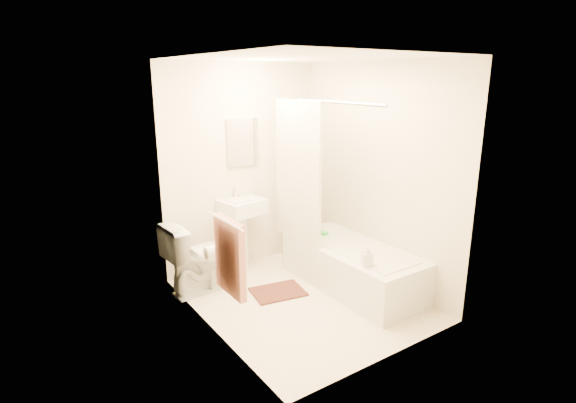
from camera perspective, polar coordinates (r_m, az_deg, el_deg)
floor at (r=4.77m, az=1.73°, el=-12.34°), size 2.40×2.40×0.00m
ceiling at (r=4.22m, az=2.01°, el=17.85°), size 2.40×2.40×0.00m
wall_back at (r=5.33m, az=-5.78°, el=4.32°), size 2.00×0.02×2.40m
wall_left at (r=3.85m, az=-10.24°, el=-0.19°), size 0.02×2.40×2.40m
wall_right at (r=4.98m, az=11.21°, el=3.31°), size 0.02×2.40×2.40m
mirror at (r=5.27m, az=-5.76°, el=7.49°), size 0.40×0.03×0.55m
curtain_rod at (r=4.49m, az=4.35°, el=12.57°), size 0.03×1.70×0.03m
shower_curtain at (r=4.90m, az=1.25°, el=3.65°), size 0.04×0.80×1.55m
towel_bar at (r=3.68m, az=-7.99°, el=-2.46°), size 0.02×0.60×0.02m
towel at (r=3.80m, az=-7.41°, el=-6.98°), size 0.06×0.45×0.66m
toilet_paper at (r=4.14m, az=-9.71°, el=-6.34°), size 0.11×0.12×0.12m
toilet at (r=4.90m, az=-10.96°, el=-6.86°), size 0.82×0.50×0.77m
sink at (r=5.36m, az=-5.85°, el=-3.76°), size 0.53×0.45×0.93m
bathtub at (r=5.00m, az=8.14°, el=-8.19°), size 0.72×1.65×0.46m
bath_mat at (r=4.90m, az=-1.27°, el=-11.39°), size 0.61×0.50×0.02m
soap_bottle at (r=4.41m, az=10.03°, el=-6.86°), size 0.12×0.12×0.20m
scrub_brush at (r=5.25m, az=4.07°, el=-3.94°), size 0.09×0.22×0.04m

